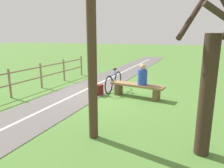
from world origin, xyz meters
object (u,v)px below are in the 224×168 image
bench (137,88)px  bicycle (114,82)px  person_seated (143,76)px  backpack (98,90)px  tree_near_bench (91,44)px  tree_far_left (211,76)px

bench → bicycle: bicycle is taller
person_seated → bicycle: (1.26, -0.56, -0.44)m
person_seated → bicycle: bearing=-12.4°
bicycle → backpack: size_ratio=3.99×
tree_near_bench → backpack: bearing=-69.1°
bench → person_seated: (-0.20, 0.04, 0.47)m
tree_far_left → bench: bearing=-58.7°
bench → tree_near_bench: size_ratio=0.45×
tree_near_bench → bench: bearing=-94.0°
backpack → tree_near_bench: size_ratio=0.09×
tree_near_bench → tree_far_left: tree_near_bench is taller
bicycle → tree_near_bench: 4.32m
tree_far_left → tree_near_bench: bearing=1.0°
bicycle → tree_near_bench: (-0.82, 3.90, 1.68)m
bench → tree_far_left: size_ratio=0.61×
person_seated → tree_near_bench: bearing=94.1°
bench → person_seated: 0.52m
tree_far_left → person_seated: bearing=-61.0°
backpack → tree_far_left: (-3.48, 3.13, 1.33)m
tree_far_left → backpack: bearing=-42.0°
person_seated → tree_near_bench: tree_near_bench is taller
person_seated → tree_far_left: 3.83m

